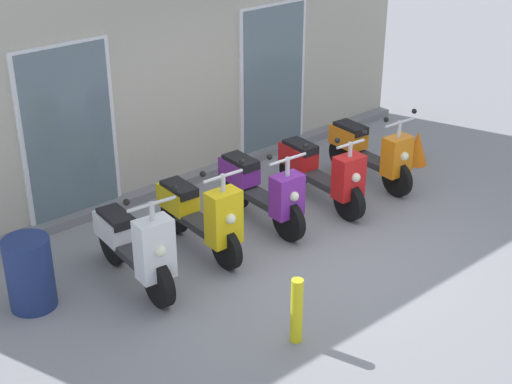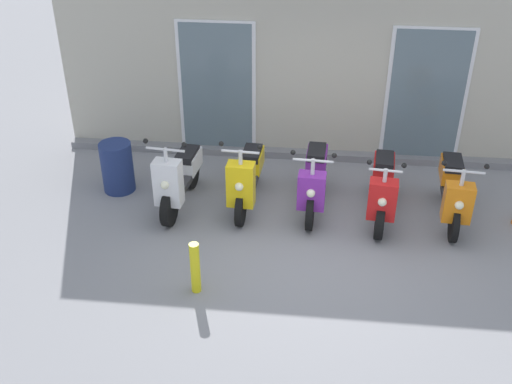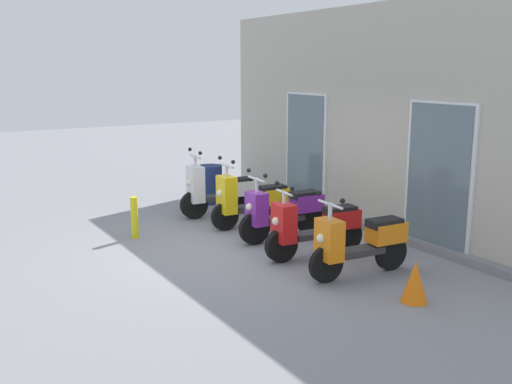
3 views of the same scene
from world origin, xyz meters
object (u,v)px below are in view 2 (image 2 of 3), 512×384
object	(u,v)px
scooter_white	(179,178)
curb_bollard	(195,268)
scooter_yellow	(247,177)
trash_bin	(117,167)
scooter_red	(382,188)
scooter_purple	(314,180)
scooter_orange	(453,190)

from	to	relation	value
scooter_white	curb_bollard	distance (m)	1.99
scooter_yellow	trash_bin	distance (m)	2.06
scooter_white	scooter_red	distance (m)	2.95
scooter_purple	scooter_orange	size ratio (longest dim) A/B	1.02
scooter_purple	curb_bollard	size ratio (longest dim) A/B	2.31
scooter_red	scooter_white	bearing A→B (deg)	-178.98
scooter_purple	scooter_orange	bearing A→B (deg)	-2.75
scooter_yellow	scooter_orange	distance (m)	2.95
scooter_purple	curb_bollard	world-z (taller)	scooter_purple
scooter_white	scooter_yellow	xyz separation A→B (m)	(0.99, 0.12, 0.00)
trash_bin	scooter_orange	bearing A→B (deg)	-3.54
scooter_purple	trash_bin	size ratio (longest dim) A/B	2.03
curb_bollard	trash_bin	bearing A→B (deg)	126.18
scooter_purple	scooter_orange	distance (m)	1.97
scooter_red	trash_bin	xyz separation A→B (m)	(-4.00, 0.32, -0.06)
scooter_orange	curb_bollard	distance (m)	3.87
scooter_red	scooter_purple	bearing A→B (deg)	173.96
scooter_purple	scooter_red	distance (m)	0.98
scooter_white	scooter_purple	xyz separation A→B (m)	(1.97, 0.16, 0.00)
trash_bin	curb_bollard	distance (m)	2.81
scooter_white	scooter_orange	xyz separation A→B (m)	(3.94, 0.06, 0.01)
scooter_orange	scooter_red	bearing A→B (deg)	-179.48
scooter_orange	trash_bin	world-z (taller)	scooter_orange
scooter_white	curb_bollard	xyz separation A→B (m)	(0.60, -1.89, -0.13)
scooter_purple	scooter_red	world-z (taller)	scooter_purple
scooter_white	curb_bollard	world-z (taller)	scooter_white
scooter_purple	scooter_orange	xyz separation A→B (m)	(1.97, -0.09, 0.01)
scooter_yellow	curb_bollard	xyz separation A→B (m)	(-0.39, -2.02, -0.14)
trash_bin	curb_bollard	size ratio (longest dim) A/B	1.14
scooter_white	scooter_orange	distance (m)	3.94
scooter_white	scooter_purple	size ratio (longest dim) A/B	0.99
scooter_white	curb_bollard	bearing A→B (deg)	-72.38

